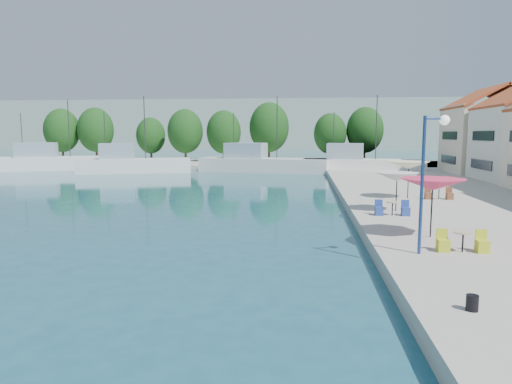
# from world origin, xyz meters

# --- Properties ---
(quay_far) EXTENTS (90.00, 16.00, 0.60)m
(quay_far) POSITION_xyz_m (-8.00, 67.00, 0.30)
(quay_far) COLOR #AAA399
(quay_far) RESTS_ON ground
(hill_west) EXTENTS (180.00, 40.00, 16.00)m
(hill_west) POSITION_xyz_m (-30.00, 160.00, 8.00)
(hill_west) COLOR #99A79B
(hill_west) RESTS_ON ground
(hill_east) EXTENTS (140.00, 40.00, 12.00)m
(hill_east) POSITION_xyz_m (40.00, 180.00, 6.00)
(hill_east) COLOR #99A79B
(hill_east) RESTS_ON ground
(building_06) EXTENTS (9.00, 8.80, 10.20)m
(building_06) POSITION_xyz_m (24.00, 51.00, 5.50)
(building_06) COLOR beige
(building_06) RESTS_ON quay_right
(trawler_01) EXTENTS (17.65, 10.79, 10.20)m
(trawler_01) POSITION_xyz_m (-31.63, 57.36, 1.07)
(trawler_01) COLOR white
(trawler_01) RESTS_ON ground
(trawler_02) EXTENTS (14.59, 7.92, 10.20)m
(trawler_02) POSITION_xyz_m (-18.96, 53.78, 1.07)
(trawler_02) COLOR white
(trawler_02) RESTS_ON ground
(trawler_03) EXTENTS (17.57, 7.42, 10.20)m
(trawler_03) POSITION_xyz_m (-2.42, 57.01, 1.07)
(trawler_03) COLOR silver
(trawler_03) RESTS_ON ground
(trawler_04) EXTENTS (15.44, 5.99, 10.20)m
(trawler_04) POSITION_xyz_m (10.33, 56.01, 1.07)
(trawler_04) COLOR silver
(trawler_04) RESTS_ON ground
(tree_01) EXTENTS (5.83, 5.83, 8.63)m
(tree_01) POSITION_xyz_m (-37.42, 70.37, 5.58)
(tree_01) COLOR #3F2B19
(tree_01) RESTS_ON quay_far
(tree_02) EXTENTS (5.95, 5.95, 8.80)m
(tree_02) POSITION_xyz_m (-31.69, 70.88, 5.68)
(tree_02) COLOR #3F2B19
(tree_02) RESTS_ON quay_far
(tree_03) EXTENTS (4.83, 4.83, 7.15)m
(tree_03) POSITION_xyz_m (-22.37, 71.47, 4.72)
(tree_03) COLOR #3F2B19
(tree_03) RESTS_ON quay_far
(tree_04) EXTENTS (5.63, 5.63, 8.34)m
(tree_04) POSITION_xyz_m (-15.72, 68.69, 5.41)
(tree_04) COLOR #3F2B19
(tree_04) RESTS_ON quay_far
(tree_05) EXTENTS (5.47, 5.47, 8.10)m
(tree_05) POSITION_xyz_m (-9.47, 68.75, 5.28)
(tree_05) COLOR #3F2B19
(tree_05) RESTS_ON quay_far
(tree_06) EXTENTS (6.36, 6.36, 9.42)m
(tree_06) POSITION_xyz_m (-2.39, 70.34, 6.04)
(tree_06) COLOR #3F2B19
(tree_06) RESTS_ON quay_far
(tree_07) EXTENTS (5.20, 5.20, 7.70)m
(tree_07) POSITION_xyz_m (7.35, 71.11, 5.04)
(tree_07) COLOR #3F2B19
(tree_07) RESTS_ON quay_far
(tree_08) EXTENTS (5.86, 5.86, 8.67)m
(tree_08) POSITION_xyz_m (12.87, 71.66, 5.61)
(tree_08) COLOR #3F2B19
(tree_08) RESTS_ON quay_far
(umbrella_pink) EXTENTS (2.78, 2.78, 2.50)m
(umbrella_pink) POSITION_xyz_m (8.65, 16.54, 2.85)
(umbrella_pink) COLOR black
(umbrella_pink) RESTS_ON quay_right
(umbrella_white) EXTENTS (2.53, 2.53, 2.21)m
(umbrella_white) POSITION_xyz_m (8.49, 23.14, 2.56)
(umbrella_white) COLOR black
(umbrella_white) RESTS_ON quay_right
(umbrella_cream) EXTENTS (2.87, 2.87, 2.52)m
(umbrella_cream) POSITION_xyz_m (10.32, 28.59, 2.87)
(umbrella_cream) COLOR black
(umbrella_cream) RESTS_ON quay_right
(cafe_table_01) EXTENTS (1.82, 0.70, 0.76)m
(cafe_table_01) POSITION_xyz_m (9.14, 14.06, 0.89)
(cafe_table_01) COLOR black
(cafe_table_01) RESTS_ON quay_right
(cafe_table_02) EXTENTS (1.82, 0.70, 0.76)m
(cafe_table_02) POSITION_xyz_m (8.01, 21.65, 0.89)
(cafe_table_02) COLOR black
(cafe_table_02) RESTS_ON quay_right
(cafe_table_03) EXTENTS (1.82, 0.70, 0.76)m
(cafe_table_03) POSITION_xyz_m (12.29, 28.29, 0.89)
(cafe_table_03) COLOR black
(cafe_table_03) RESTS_ON quay_right
(street_lamp) EXTENTS (0.99, 0.52, 5.03)m
(street_lamp) POSITION_xyz_m (7.78, 13.77, 4.09)
(street_lamp) COLOR navy
(street_lamp) RESTS_ON quay_right
(bollard) EXTENTS (0.30, 0.30, 0.40)m
(bollard) POSITION_xyz_m (7.44, 8.18, 0.80)
(bollard) COLOR black
(bollard) RESTS_ON quay_right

